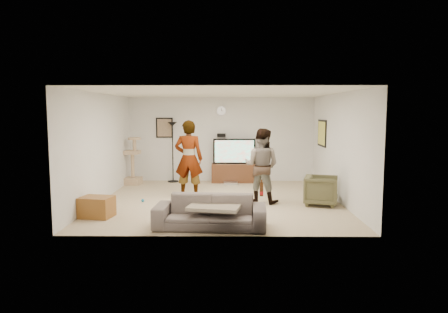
{
  "coord_description": "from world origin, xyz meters",
  "views": [
    {
      "loc": [
        0.19,
        -9.34,
        2.08
      ],
      "look_at": [
        0.1,
        0.2,
        1.02
      ],
      "focal_mm": 32.48,
      "sensor_mm": 36.0,
      "label": 1
    }
  ],
  "objects_px": {
    "person_left": "(189,159)",
    "sofa": "(210,212)",
    "tv_stand": "(234,173)",
    "side_table": "(97,207)",
    "floor_lamp": "(173,152)",
    "beer_bottle": "(262,189)",
    "cat_tree": "(133,161)",
    "armchair": "(321,190)",
    "person_right": "(262,166)",
    "tv": "(234,151)"
  },
  "relations": [
    {
      "from": "sofa",
      "to": "tv_stand",
      "type": "bearing_deg",
      "value": 87.74
    },
    {
      "from": "floor_lamp",
      "to": "beer_bottle",
      "type": "height_order",
      "value": "floor_lamp"
    },
    {
      "from": "beer_bottle",
      "to": "person_left",
      "type": "bearing_deg",
      "value": 120.4
    },
    {
      "from": "beer_bottle",
      "to": "sofa",
      "type": "bearing_deg",
      "value": 180.0
    },
    {
      "from": "sofa",
      "to": "person_left",
      "type": "bearing_deg",
      "value": 107.32
    },
    {
      "from": "sofa",
      "to": "armchair",
      "type": "bearing_deg",
      "value": 40.77
    },
    {
      "from": "tv_stand",
      "to": "tv",
      "type": "relative_size",
      "value": 1.07
    },
    {
      "from": "armchair",
      "to": "side_table",
      "type": "relative_size",
      "value": 1.18
    },
    {
      "from": "cat_tree",
      "to": "person_right",
      "type": "height_order",
      "value": "person_right"
    },
    {
      "from": "floor_lamp",
      "to": "side_table",
      "type": "relative_size",
      "value": 2.88
    },
    {
      "from": "tv",
      "to": "beer_bottle",
      "type": "height_order",
      "value": "tv"
    },
    {
      "from": "tv_stand",
      "to": "floor_lamp",
      "type": "bearing_deg",
      "value": 178.58
    },
    {
      "from": "tv",
      "to": "person_right",
      "type": "distance_m",
      "value": 2.74
    },
    {
      "from": "tv",
      "to": "armchair",
      "type": "xyz_separation_m",
      "value": [
        1.89,
        -2.94,
        -0.59
      ]
    },
    {
      "from": "person_left",
      "to": "person_right",
      "type": "height_order",
      "value": "person_left"
    },
    {
      "from": "side_table",
      "to": "floor_lamp",
      "type": "bearing_deg",
      "value": 76.71
    },
    {
      "from": "tv_stand",
      "to": "armchair",
      "type": "relative_size",
      "value": 1.84
    },
    {
      "from": "cat_tree",
      "to": "armchair",
      "type": "height_order",
      "value": "cat_tree"
    },
    {
      "from": "armchair",
      "to": "floor_lamp",
      "type": "bearing_deg",
      "value": 66.95
    },
    {
      "from": "tv",
      "to": "side_table",
      "type": "distance_m",
      "value": 4.95
    },
    {
      "from": "person_left",
      "to": "sofa",
      "type": "relative_size",
      "value": 0.94
    },
    {
      "from": "sofa",
      "to": "side_table",
      "type": "xyz_separation_m",
      "value": [
        -2.28,
        0.71,
        -0.09
      ]
    },
    {
      "from": "armchair",
      "to": "beer_bottle",
      "type": "bearing_deg",
      "value": 156.31
    },
    {
      "from": "tv_stand",
      "to": "side_table",
      "type": "xyz_separation_m",
      "value": [
        -2.78,
        -4.03,
        -0.07
      ]
    },
    {
      "from": "person_left",
      "to": "beer_bottle",
      "type": "bearing_deg",
      "value": 124.27
    },
    {
      "from": "tv_stand",
      "to": "person_left",
      "type": "bearing_deg",
      "value": -118.48
    },
    {
      "from": "floor_lamp",
      "to": "person_left",
      "type": "distance_m",
      "value": 2.25
    },
    {
      "from": "sofa",
      "to": "person_right",
      "type": "bearing_deg",
      "value": 66.1
    },
    {
      "from": "cat_tree",
      "to": "tv_stand",
      "type": "bearing_deg",
      "value": 7.95
    },
    {
      "from": "cat_tree",
      "to": "person_right",
      "type": "distance_m",
      "value": 4.17
    },
    {
      "from": "tv_stand",
      "to": "side_table",
      "type": "distance_m",
      "value": 4.9
    },
    {
      "from": "beer_bottle",
      "to": "side_table",
      "type": "xyz_separation_m",
      "value": [
        -3.19,
        0.71,
        -0.5
      ]
    },
    {
      "from": "tv_stand",
      "to": "person_right",
      "type": "xyz_separation_m",
      "value": [
        0.58,
        -2.68,
        0.57
      ]
    },
    {
      "from": "person_right",
      "to": "tv",
      "type": "bearing_deg",
      "value": -54.54
    },
    {
      "from": "tv_stand",
      "to": "beer_bottle",
      "type": "xyz_separation_m",
      "value": [
        0.41,
        -4.74,
        0.43
      ]
    },
    {
      "from": "floor_lamp",
      "to": "armchair",
      "type": "distance_m",
      "value": 4.8
    },
    {
      "from": "tv_stand",
      "to": "person_left",
      "type": "relative_size",
      "value": 0.71
    },
    {
      "from": "tv",
      "to": "side_table",
      "type": "bearing_deg",
      "value": -124.62
    },
    {
      "from": "floor_lamp",
      "to": "armchair",
      "type": "relative_size",
      "value": 2.45
    },
    {
      "from": "sofa",
      "to": "armchair",
      "type": "relative_size",
      "value": 2.75
    },
    {
      "from": "tv",
      "to": "floor_lamp",
      "type": "bearing_deg",
      "value": 178.58
    },
    {
      "from": "person_right",
      "to": "cat_tree",
      "type": "bearing_deg",
      "value": -9.81
    },
    {
      "from": "tv_stand",
      "to": "sofa",
      "type": "xyz_separation_m",
      "value": [
        -0.5,
        -4.74,
        0.01
      ]
    },
    {
      "from": "floor_lamp",
      "to": "person_left",
      "type": "height_order",
      "value": "person_left"
    },
    {
      "from": "floor_lamp",
      "to": "side_table",
      "type": "distance_m",
      "value": 4.24
    },
    {
      "from": "floor_lamp",
      "to": "side_table",
      "type": "height_order",
      "value": "floor_lamp"
    },
    {
      "from": "tv_stand",
      "to": "sofa",
      "type": "bearing_deg",
      "value": -96.06
    },
    {
      "from": "person_left",
      "to": "beer_bottle",
      "type": "distance_m",
      "value": 3.07
    },
    {
      "from": "beer_bottle",
      "to": "side_table",
      "type": "height_order",
      "value": "beer_bottle"
    },
    {
      "from": "floor_lamp",
      "to": "tv_stand",
      "type": "bearing_deg",
      "value": -1.42
    }
  ]
}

